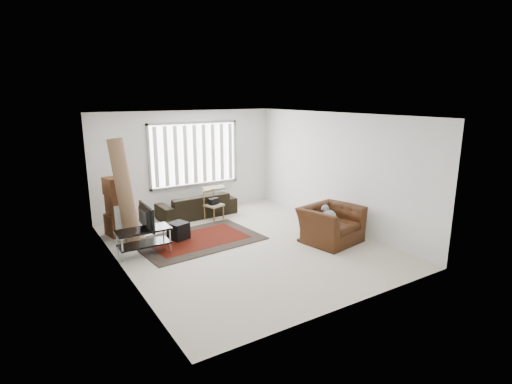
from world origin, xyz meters
TOP-DOWN VIEW (x-y plane):
  - room at (0.03, 0.51)m, footprint 6.00×6.02m
  - persian_rug at (-0.72, 0.77)m, footprint 2.72×1.93m
  - tv_stand at (-1.95, 0.63)m, footprint 1.04×0.47m
  - tv at (-1.95, 0.63)m, footprint 0.11×0.84m
  - subwoofer at (-1.07, 1.03)m, footprint 0.46×0.46m
  - moving_boxes at (-2.06, 2.07)m, footprint 0.62×0.59m
  - white_flatpack at (-1.95, 1.65)m, footprint 0.64×0.37m
  - rolled_rug at (-2.02, 1.59)m, footprint 0.57×0.78m
  - sofa at (-0.00, 2.45)m, footprint 2.06×0.96m
  - side_chair at (0.23, 1.96)m, footprint 0.51×0.51m
  - armchair at (1.66, -0.82)m, footprint 1.36×1.24m

SIDE VIEW (x-z plane):
  - persian_rug at x=-0.72m, z-range 0.00..0.02m
  - subwoofer at x=-1.07m, z-range 0.02..0.39m
  - tv_stand at x=-1.95m, z-range 0.12..0.64m
  - white_flatpack at x=-1.95m, z-range 0.00..0.76m
  - sofa at x=0.00m, z-range 0.00..0.78m
  - side_chair at x=0.23m, z-range 0.04..0.79m
  - armchair at x=1.66m, z-range 0.00..0.89m
  - moving_boxes at x=-2.06m, z-range -0.05..1.27m
  - tv at x=-1.95m, z-range 0.52..1.01m
  - rolled_rug at x=-2.02m, z-range 0.00..2.23m
  - room at x=0.03m, z-range 0.40..3.11m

